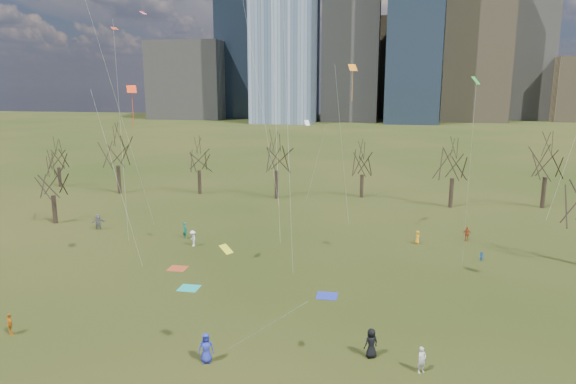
% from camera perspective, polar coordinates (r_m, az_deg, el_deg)
% --- Properties ---
extents(ground, '(500.00, 500.00, 0.00)m').
position_cam_1_polar(ground, '(35.56, -3.74, -15.12)').
color(ground, black).
rests_on(ground, ground).
extents(downtown_skyline, '(212.50, 78.00, 118.00)m').
position_cam_1_polar(downtown_skyline, '(242.60, 8.60, 17.15)').
color(downtown_skyline, slate).
rests_on(downtown_skyline, ground).
extents(bare_tree_row, '(113.04, 29.80, 9.50)m').
position_cam_1_polar(bare_tree_row, '(69.09, 3.84, 3.51)').
color(bare_tree_row, black).
rests_on(bare_tree_row, ground).
extents(blanket_teal, '(1.60, 1.50, 0.03)m').
position_cam_1_polar(blanket_teal, '(42.85, -10.94, -10.44)').
color(blanket_teal, teal).
rests_on(blanket_teal, ground).
extents(blanket_navy, '(1.60, 1.50, 0.03)m').
position_cam_1_polar(blanket_navy, '(40.78, 4.34, -11.43)').
color(blanket_navy, '#2431A9').
rests_on(blanket_navy, ground).
extents(blanket_crimson, '(1.60, 1.50, 0.03)m').
position_cam_1_polar(blanket_crimson, '(47.35, -12.17, -8.30)').
color(blanket_crimson, '#AF4123').
rests_on(blanket_crimson, ground).
extents(person_0, '(1.04, 0.86, 1.84)m').
position_cam_1_polar(person_0, '(31.92, -9.09, -16.74)').
color(person_0, '#2530A4').
rests_on(person_0, ground).
extents(person_1, '(0.68, 0.65, 1.57)m').
position_cam_1_polar(person_1, '(31.59, 14.64, -17.59)').
color(person_1, silver).
rests_on(person_1, ground).
extents(person_4, '(0.88, 0.81, 1.44)m').
position_cam_1_polar(person_4, '(39.18, -28.51, -12.80)').
color(person_4, orange).
rests_on(person_4, ground).
extents(person_6, '(1.07, 0.98, 1.83)m').
position_cam_1_polar(person_6, '(32.45, 9.23, -16.24)').
color(person_6, black).
rests_on(person_6, ground).
extents(person_8, '(0.57, 0.56, 0.92)m').
position_cam_1_polar(person_8, '(51.15, 20.68, -6.75)').
color(person_8, '#2A63B7').
rests_on(person_8, ground).
extents(person_9, '(1.12, 1.20, 1.62)m').
position_cam_1_polar(person_9, '(53.14, -10.53, -5.09)').
color(person_9, silver).
rests_on(person_9, ground).
extents(person_10, '(0.92, 0.44, 1.53)m').
position_cam_1_polar(person_10, '(57.14, 19.25, -4.41)').
color(person_10, '#AD3D18').
rests_on(person_10, ground).
extents(person_11, '(1.73, 1.22, 1.80)m').
position_cam_1_polar(person_11, '(61.86, -20.35, -3.14)').
color(person_11, slate).
rests_on(person_11, ground).
extents(person_12, '(0.48, 0.71, 1.41)m').
position_cam_1_polar(person_12, '(54.62, 14.18, -4.91)').
color(person_12, orange).
rests_on(person_12, ground).
extents(person_13, '(0.77, 0.73, 1.77)m').
position_cam_1_polar(person_13, '(55.94, -11.38, -4.18)').
color(person_13, '#166651').
rests_on(person_13, ground).
extents(kites_airborne, '(55.60, 45.81, 31.15)m').
position_cam_1_polar(kites_airborne, '(45.86, 9.93, 8.59)').
color(kites_airborne, '#FF3D15').
rests_on(kites_airborne, ground).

